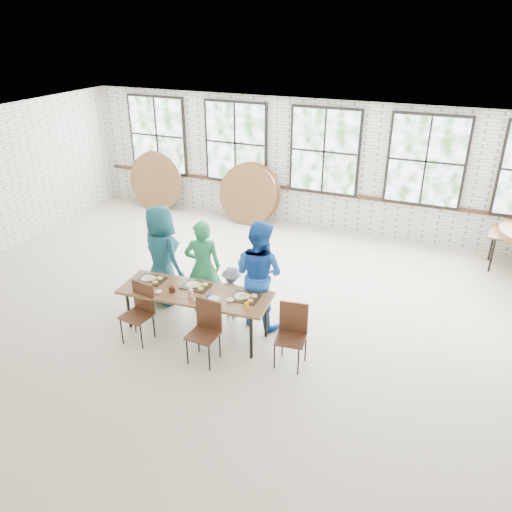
% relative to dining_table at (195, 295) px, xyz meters
% --- Properties ---
extents(room, '(12.00, 12.00, 12.00)m').
position_rel_dining_table_xyz_m(room, '(0.63, 5.00, 1.14)').
color(room, '#B5A890').
rests_on(room, ground).
extents(dining_table, '(2.45, 0.96, 0.74)m').
position_rel_dining_table_xyz_m(dining_table, '(0.00, 0.00, 0.00)').
color(dining_table, brown).
rests_on(dining_table, ground).
extents(chair_near_left, '(0.48, 0.47, 0.95)m').
position_rel_dining_table_xyz_m(chair_near_left, '(-0.72, -0.47, -0.13)').
color(chair_near_left, '#472617').
rests_on(chair_near_left, ground).
extents(chair_near_right, '(0.44, 0.43, 0.95)m').
position_rel_dining_table_xyz_m(chair_near_right, '(0.47, -0.53, -0.13)').
color(chair_near_right, '#472617').
rests_on(chair_near_right, ground).
extents(chair_spare, '(0.47, 0.46, 0.95)m').
position_rel_dining_table_xyz_m(chair_spare, '(1.65, -0.14, -0.13)').
color(chair_spare, '#472617').
rests_on(chair_spare, ground).
extents(adult_teal, '(1.03, 0.88, 1.80)m').
position_rel_dining_table_xyz_m(adult_teal, '(-1.00, 0.65, 0.21)').
color(adult_teal, '#184D5B').
rests_on(adult_teal, ground).
extents(adult_green, '(0.72, 0.61, 1.66)m').
position_rel_dining_table_xyz_m(adult_green, '(-0.20, 0.65, 0.14)').
color(adult_green, '#217D48').
rests_on(adult_green, ground).
extents(toddler, '(0.63, 0.40, 0.92)m').
position_rel_dining_table_xyz_m(toddler, '(0.33, 0.65, -0.23)').
color(toddler, '#13163C').
rests_on(toddler, ground).
extents(adult_blue, '(1.02, 0.88, 1.81)m').
position_rel_dining_table_xyz_m(adult_blue, '(0.82, 0.65, 0.22)').
color(adult_blue, blue).
rests_on(adult_blue, ground).
extents(tabletop_clutter, '(2.08, 0.63, 0.11)m').
position_rel_dining_table_xyz_m(tabletop_clutter, '(0.10, -0.02, 0.08)').
color(tabletop_clutter, black).
rests_on(tabletop_clutter, dining_table).
extents(round_tops_leaning, '(4.26, 0.46, 1.49)m').
position_rel_dining_table_xyz_m(round_tops_leaning, '(-2.43, 4.73, 0.05)').
color(round_tops_leaning, brown).
rests_on(round_tops_leaning, ground).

